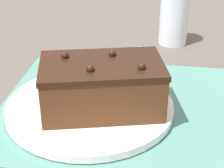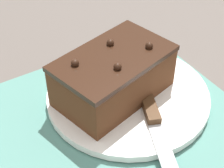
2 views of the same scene
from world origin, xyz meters
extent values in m
plane|color=#544C47|center=(0.00, 0.00, 0.00)|extent=(3.00, 3.00, 0.00)
cube|color=slate|center=(0.00, 0.00, 0.00)|extent=(0.46, 0.34, 0.00)
cylinder|color=white|center=(-0.08, -0.02, 0.01)|extent=(0.27, 0.27, 0.01)
cube|color=#512D19|center=(-0.06, -0.03, 0.05)|extent=(0.20, 0.15, 0.07)
cube|color=black|center=(-0.06, -0.03, 0.09)|extent=(0.20, 0.15, 0.01)
sphere|color=black|center=(-0.12, -0.02, 0.10)|extent=(0.01, 0.01, 0.01)
sphere|color=black|center=(-0.07, -0.06, 0.10)|extent=(0.01, 0.01, 0.01)
sphere|color=black|center=(-0.05, 0.00, 0.10)|extent=(0.01, 0.01, 0.01)
sphere|color=black|center=(0.00, -0.04, 0.10)|extent=(0.01, 0.01, 0.01)
cube|color=#472D19|center=(-0.09, 0.03, 0.02)|extent=(0.05, 0.08, 0.01)
camera|label=1|loc=(0.03, -0.52, 0.33)|focal=60.00mm
camera|label=2|loc=(0.18, 0.35, 0.43)|focal=60.00mm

